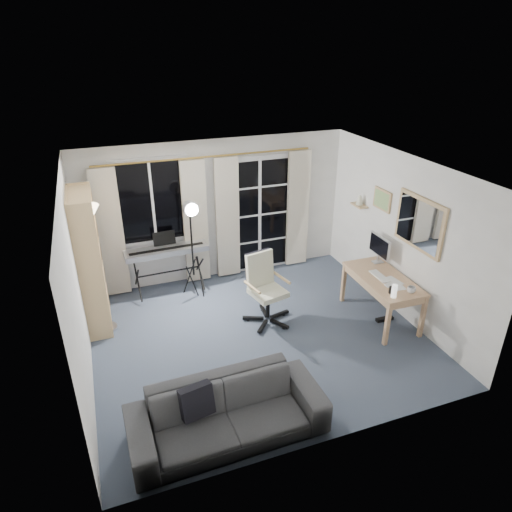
{
  "coord_description": "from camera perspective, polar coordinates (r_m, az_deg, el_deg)",
  "views": [
    {
      "loc": [
        -1.87,
        -5.01,
        3.88
      ],
      "look_at": [
        0.1,
        0.35,
        1.09
      ],
      "focal_mm": 32.0,
      "sensor_mm": 36.0,
      "label": 1
    }
  ],
  "objects": [
    {
      "name": "floor",
      "position": [
        6.61,
        0.24,
        -10.01
      ],
      "size": [
        4.5,
        4.0,
        0.02
      ],
      "primitive_type": "cube",
      "color": "#3D4759",
      "rests_on": "ground"
    },
    {
      "name": "mug",
      "position": [
        6.58,
        18.87,
        -3.94
      ],
      "size": [
        0.12,
        0.09,
        0.11
      ],
      "primitive_type": "imported",
      "rotation": [
        0.0,
        0.0,
        -0.02
      ],
      "color": "silver",
      "rests_on": "desk"
    },
    {
      "name": "curtains",
      "position": [
        7.63,
        -5.66,
        4.49
      ],
      "size": [
        3.6,
        0.07,
        2.13
      ],
      "color": "gold",
      "rests_on": "floor"
    },
    {
      "name": "framed_print",
      "position": [
        7.27,
        15.5,
        6.8
      ],
      "size": [
        0.03,
        0.42,
        0.32
      ],
      "color": "tan",
      "rests_on": "floor"
    },
    {
      "name": "monitor",
      "position": [
        7.2,
        15.18,
        1.1
      ],
      "size": [
        0.17,
        0.5,
        0.43
      ],
      "rotation": [
        0.0,
        0.0,
        -0.02
      ],
      "color": "silver",
      "rests_on": "desk"
    },
    {
      "name": "wall_shelf",
      "position": [
        7.68,
        12.81,
        6.61
      ],
      "size": [
        0.16,
        0.3,
        0.18
      ],
      "color": "tan",
      "rests_on": "floor"
    },
    {
      "name": "desk_clutter",
      "position": [
        6.78,
        16.11,
        -4.61
      ],
      "size": [
        0.42,
        0.78,
        0.88
      ],
      "rotation": [
        0.0,
        0.0,
        -0.02
      ],
      "color": "white",
      "rests_on": "desk"
    },
    {
      "name": "torchiere_lamp",
      "position": [
        6.39,
        -19.91,
        2.79
      ],
      "size": [
        0.39,
        0.39,
        1.9
      ],
      "rotation": [
        0.0,
        0.0,
        -0.38
      ],
      "color": "#B2B2B7",
      "rests_on": "floor"
    },
    {
      "name": "studio_light",
      "position": [
        6.99,
        -8.12,
        4.48
      ],
      "size": [
        0.31,
        0.33,
        1.67
      ],
      "rotation": [
        0.0,
        0.0,
        0.08
      ],
      "color": "black",
      "rests_on": "floor"
    },
    {
      "name": "wall_mirror",
      "position": [
        6.62,
        19.76,
        3.85
      ],
      "size": [
        0.04,
        0.94,
        0.74
      ],
      "color": "tan",
      "rests_on": "floor"
    },
    {
      "name": "desk",
      "position": [
        6.93,
        15.57,
        -3.21
      ],
      "size": [
        0.67,
        1.3,
        0.69
      ],
      "rotation": [
        0.0,
        0.0,
        -0.02
      ],
      "color": "tan",
      "rests_on": "floor"
    },
    {
      "name": "bookshelf",
      "position": [
        6.79,
        -20.29,
        -1.17
      ],
      "size": [
        0.33,
        0.94,
        2.02
      ],
      "rotation": [
        0.0,
        0.0,
        -0.01
      ],
      "color": "tan",
      "rests_on": "floor"
    },
    {
      "name": "office_chair",
      "position": [
        6.67,
        0.93,
        -3.23
      ],
      "size": [
        0.73,
        0.71,
        1.05
      ],
      "rotation": [
        0.0,
        0.0,
        0.22
      ],
      "color": "black",
      "rests_on": "floor"
    },
    {
      "name": "window",
      "position": [
        7.42,
        -12.85,
        6.67
      ],
      "size": [
        1.2,
        0.08,
        1.4
      ],
      "color": "white",
      "rests_on": "floor"
    },
    {
      "name": "sofa",
      "position": [
        5.0,
        -3.66,
        -18.15
      ],
      "size": [
        2.07,
        0.64,
        0.81
      ],
      "rotation": [
        0.0,
        0.0,
        0.02
      ],
      "color": "#313134",
      "rests_on": "floor"
    },
    {
      "name": "keyboard_piano",
      "position": [
        7.47,
        -11.11,
        0.56
      ],
      "size": [
        1.34,
        0.68,
        0.96
      ],
      "rotation": [
        0.0,
        0.0,
        0.03
      ],
      "color": "black",
      "rests_on": "floor"
    },
    {
      "name": "french_door",
      "position": [
        7.98,
        0.37,
        5.09
      ],
      "size": [
        1.32,
        0.09,
        2.11
      ],
      "color": "white",
      "rests_on": "floor"
    }
  ]
}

